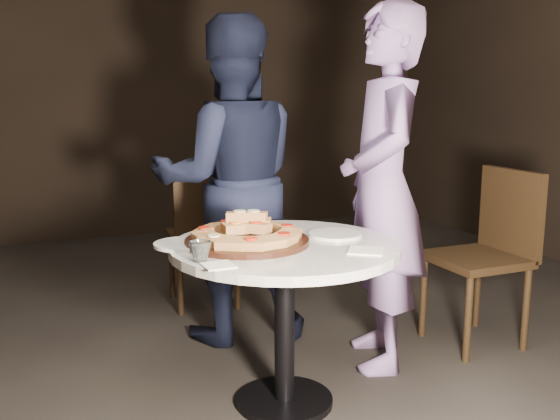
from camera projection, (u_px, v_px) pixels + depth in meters
name	position (u px, v px, depth m)	size (l,w,h in m)	color
floor	(262.00, 407.00, 2.64)	(7.00, 7.00, 0.00)	black
table	(285.00, 274.00, 2.57)	(1.14, 1.14, 0.71)	black
serving_board	(247.00, 241.00, 2.53)	(0.51, 0.51, 0.02)	black
focaccia_pile	(247.00, 230.00, 2.53)	(0.45, 0.46, 0.12)	#A67240
plate_left	(182.00, 244.00, 2.50)	(0.23, 0.23, 0.01)	white
plate_right	(335.00, 234.00, 2.67)	(0.23, 0.23, 0.01)	white
water_glass	(200.00, 251.00, 2.27)	(0.08, 0.08, 0.08)	silver
napkin_near	(218.00, 265.00, 2.21)	(0.11, 0.11, 0.01)	white
napkin_far	(366.00, 251.00, 2.42)	(0.13, 0.13, 0.01)	white
chair_far	(205.00, 228.00, 3.77)	(0.44, 0.46, 0.87)	black
chair_right	(491.00, 244.00, 3.26)	(0.45, 0.43, 0.92)	black
diner_navy	(230.00, 181.00, 3.28)	(0.83, 0.64, 1.70)	black
diner_teal	(383.00, 189.00, 2.95)	(0.63, 0.41, 1.72)	#866FAE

